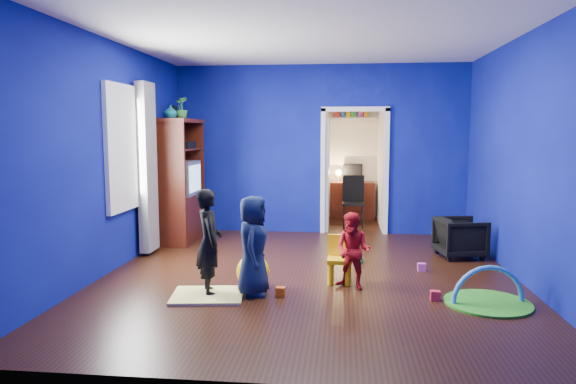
# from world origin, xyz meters

# --- Properties ---
(floor) EXTENTS (5.00, 5.50, 0.01)m
(floor) POSITION_xyz_m (0.00, 0.00, 0.00)
(floor) COLOR black
(floor) RESTS_ON ground
(ceiling) EXTENTS (5.00, 5.50, 0.01)m
(ceiling) POSITION_xyz_m (0.00, 0.00, 2.90)
(ceiling) COLOR white
(ceiling) RESTS_ON wall_back
(wall_back) EXTENTS (5.00, 0.02, 2.90)m
(wall_back) POSITION_xyz_m (0.00, 2.75, 1.45)
(wall_back) COLOR navy
(wall_back) RESTS_ON floor
(wall_front) EXTENTS (5.00, 0.02, 2.90)m
(wall_front) POSITION_xyz_m (0.00, -2.75, 1.45)
(wall_front) COLOR navy
(wall_front) RESTS_ON floor
(wall_left) EXTENTS (0.02, 5.50, 2.90)m
(wall_left) POSITION_xyz_m (-2.50, 0.00, 1.45)
(wall_left) COLOR navy
(wall_left) RESTS_ON floor
(wall_right) EXTENTS (0.02, 5.50, 2.90)m
(wall_right) POSITION_xyz_m (2.50, 0.00, 1.45)
(wall_right) COLOR navy
(wall_right) RESTS_ON floor
(alcove) EXTENTS (1.00, 1.75, 2.50)m
(alcove) POSITION_xyz_m (0.60, 3.62, 1.25)
(alcove) COLOR silver
(alcove) RESTS_ON floor
(armchair) EXTENTS (0.72, 0.70, 0.56)m
(armchair) POSITION_xyz_m (2.06, 1.17, 0.28)
(armchair) COLOR black
(armchair) RESTS_ON floor
(child_black) EXTENTS (0.42, 0.50, 1.15)m
(child_black) POSITION_xyz_m (-1.03, -0.82, 0.58)
(child_black) COLOR black
(child_black) RESTS_ON floor
(child_navy) EXTENTS (0.37, 0.54, 1.08)m
(child_navy) POSITION_xyz_m (-0.55, -0.79, 0.54)
(child_navy) COLOR #0E1536
(child_navy) RESTS_ON floor
(toddler_red) EXTENTS (0.52, 0.47, 0.87)m
(toddler_red) POSITION_xyz_m (0.53, -0.46, 0.43)
(toddler_red) COLOR red
(toddler_red) RESTS_ON floor
(vase) EXTENTS (0.23, 0.23, 0.20)m
(vase) POSITION_xyz_m (-2.22, 1.53, 2.06)
(vase) COLOR #0D5C69
(vase) RESTS_ON tv_armoire
(potted_plant) EXTENTS (0.26, 0.26, 0.36)m
(potted_plant) POSITION_xyz_m (-2.22, 2.05, 2.14)
(potted_plant) COLOR green
(potted_plant) RESTS_ON tv_armoire
(tv_armoire) EXTENTS (0.58, 1.14, 1.96)m
(tv_armoire) POSITION_xyz_m (-2.22, 1.83, 0.98)
(tv_armoire) COLOR #391009
(tv_armoire) RESTS_ON floor
(crt_tv) EXTENTS (0.46, 0.70, 0.54)m
(crt_tv) POSITION_xyz_m (-2.18, 1.83, 1.02)
(crt_tv) COLOR silver
(crt_tv) RESTS_ON tv_armoire
(yellow_blanket) EXTENTS (0.82, 0.69, 0.03)m
(yellow_blanket) POSITION_xyz_m (-1.03, -0.92, 0.01)
(yellow_blanket) COLOR #F2E07A
(yellow_blanket) RESTS_ON floor
(hopper_ball) EXTENTS (0.38, 0.38, 0.38)m
(hopper_ball) POSITION_xyz_m (-0.60, -0.54, 0.19)
(hopper_ball) COLOR yellow
(hopper_ball) RESTS_ON floor
(kid_chair) EXTENTS (0.29, 0.29, 0.50)m
(kid_chair) POSITION_xyz_m (0.38, -0.26, 0.25)
(kid_chair) COLOR yellow
(kid_chair) RESTS_ON floor
(play_mat) EXTENTS (0.87, 0.87, 0.02)m
(play_mat) POSITION_xyz_m (1.90, -0.85, 0.01)
(play_mat) COLOR green
(play_mat) RESTS_ON floor
(toy_arch) EXTENTS (0.78, 0.20, 0.78)m
(toy_arch) POSITION_xyz_m (1.90, -0.85, 0.02)
(toy_arch) COLOR #3F8CD8
(toy_arch) RESTS_ON floor
(window_left) EXTENTS (0.03, 0.95, 1.55)m
(window_left) POSITION_xyz_m (-2.48, 0.35, 1.55)
(window_left) COLOR white
(window_left) RESTS_ON wall_left
(curtain) EXTENTS (0.14, 0.42, 2.40)m
(curtain) POSITION_xyz_m (-2.37, 0.90, 1.25)
(curtain) COLOR slate
(curtain) RESTS_ON floor
(doorway) EXTENTS (1.16, 0.10, 2.10)m
(doorway) POSITION_xyz_m (0.60, 2.75, 1.05)
(doorway) COLOR white
(doorway) RESTS_ON floor
(study_desk) EXTENTS (0.88, 0.44, 0.75)m
(study_desk) POSITION_xyz_m (0.60, 4.26, 0.38)
(study_desk) COLOR #3D140A
(study_desk) RESTS_ON floor
(desk_monitor) EXTENTS (0.40, 0.05, 0.32)m
(desk_monitor) POSITION_xyz_m (0.60, 4.38, 0.95)
(desk_monitor) COLOR black
(desk_monitor) RESTS_ON study_desk
(desk_lamp) EXTENTS (0.14, 0.14, 0.14)m
(desk_lamp) POSITION_xyz_m (0.32, 4.32, 0.93)
(desk_lamp) COLOR #FFD88C
(desk_lamp) RESTS_ON study_desk
(folding_chair) EXTENTS (0.40, 0.40, 0.92)m
(folding_chair) POSITION_xyz_m (0.60, 3.30, 0.46)
(folding_chair) COLOR black
(folding_chair) RESTS_ON floor
(book_shelf) EXTENTS (0.88, 0.24, 0.04)m
(book_shelf) POSITION_xyz_m (0.60, 4.37, 2.02)
(book_shelf) COLOR white
(book_shelf) RESTS_ON study_desk
(toy_0) EXTENTS (0.10, 0.08, 0.10)m
(toy_0) POSITION_xyz_m (1.38, -0.78, 0.05)
(toy_0) COLOR red
(toy_0) RESTS_ON floor
(toy_1) EXTENTS (0.11, 0.11, 0.11)m
(toy_1) POSITION_xyz_m (2.16, 1.18, 0.06)
(toy_1) COLOR blue
(toy_1) RESTS_ON floor
(toy_2) EXTENTS (0.10, 0.08, 0.10)m
(toy_2) POSITION_xyz_m (-0.25, -0.82, 0.05)
(toy_2) COLOR #E95D0C
(toy_2) RESTS_ON floor
(toy_3) EXTENTS (0.11, 0.11, 0.11)m
(toy_3) POSITION_xyz_m (0.65, 0.66, 0.06)
(toy_3) COLOR green
(toy_3) RESTS_ON floor
(toy_4) EXTENTS (0.10, 0.08, 0.10)m
(toy_4) POSITION_xyz_m (1.41, 0.36, 0.05)
(toy_4) COLOR #C249A4
(toy_4) RESTS_ON floor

